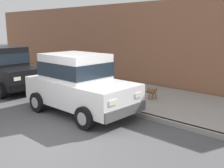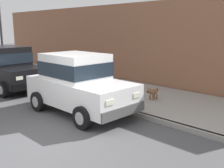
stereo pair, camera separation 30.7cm
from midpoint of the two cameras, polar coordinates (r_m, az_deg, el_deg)
ground_plane at (r=6.63m, az=-14.33°, el=-12.29°), size 80.00×80.00×0.00m
curb at (r=8.55m, az=4.38°, el=-5.86°), size 0.16×64.00×0.14m
sidewalk at (r=9.94m, az=11.14°, el=-3.51°), size 3.60×64.00×0.14m
car_white_hatchback at (r=8.51m, az=-6.16°, el=0.32°), size 1.96×3.80×1.88m
car_black_hatchback at (r=12.51m, az=-20.71°, el=3.34°), size 2.06×3.86×1.88m
dog_brown at (r=9.66m, az=9.57°, el=-1.71°), size 0.76×0.23×0.49m
street_lamp at (r=16.49m, az=-22.24°, el=11.86°), size 0.36×0.36×4.42m
building_facade at (r=14.63m, az=-1.39°, el=8.92°), size 0.50×20.00×3.82m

